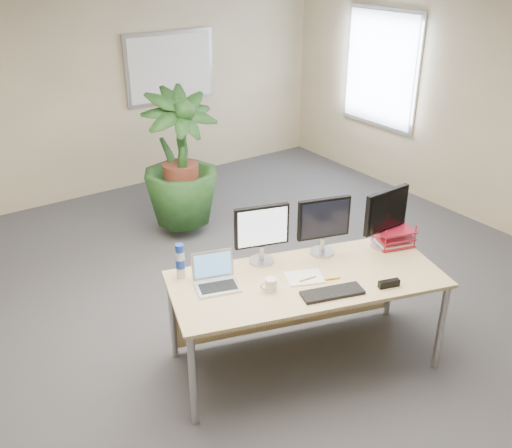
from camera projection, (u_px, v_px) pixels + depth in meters
floor at (270, 346)px, 4.79m from camera, size 8.00×8.00×0.00m
back_wall at (84, 94)px, 7.15m from camera, size 7.00×0.04×2.70m
ceiling at (274, 3)px, 3.60m from camera, size 7.00×8.00×0.02m
whiteboard at (170, 68)px, 7.65m from camera, size 1.30×0.04×0.95m
window at (380, 69)px, 7.58m from camera, size 0.04×1.30×1.55m
desk at (301, 289)px, 4.45m from camera, size 2.21×1.42×0.79m
floor_plant at (181, 172)px, 6.36m from camera, size 0.85×0.85×1.50m
monitor_left at (262, 231)px, 4.37m from camera, size 0.42×0.20×0.48m
monitor_right at (324, 222)px, 4.49m from camera, size 0.43×0.20×0.48m
monitor_dark at (386, 215)px, 4.60m from camera, size 0.45×0.21×0.50m
laptop at (215, 277)px, 4.17m from camera, size 0.38×0.36×0.23m
keyboard at (332, 293)px, 4.07m from camera, size 0.48×0.28×0.03m
coffee_mug at (271, 285)px, 4.09m from camera, size 0.13×0.09×0.10m
spiral_notebook at (304, 278)px, 4.27m from camera, size 0.33×0.29×0.01m
orange_pen at (308, 279)px, 4.23m from camera, size 0.14×0.02×0.01m
yellow_highlighter at (332, 278)px, 4.25m from camera, size 0.13×0.06×0.02m
water_bottle at (180, 262)px, 4.23m from camera, size 0.07×0.07×0.28m
letter_tray at (394, 238)px, 4.72m from camera, size 0.35×0.30×0.14m
stapler at (389, 284)px, 4.15m from camera, size 0.17×0.09×0.05m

